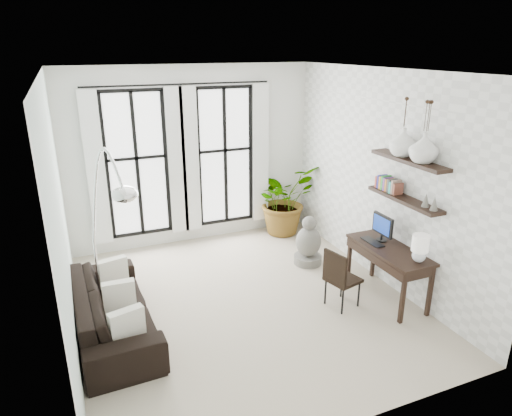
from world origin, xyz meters
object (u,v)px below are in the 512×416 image
desk_chair (339,276)px  buddha (308,244)px  arc_lamp (106,193)px  sofa (112,309)px  plant (284,199)px  desk (391,253)px

desk_chair → buddha: (0.28, 1.37, -0.14)m
arc_lamp → buddha: 3.48m
sofa → plant: size_ratio=1.68×
desk_chair → arc_lamp: arc_lamp is taller
sofa → arc_lamp: (0.10, 0.33, 1.45)m
plant → buddha: size_ratio=1.60×
arc_lamp → sofa: bearing=-107.6°
desk_chair → plant: bearing=65.8°
arc_lamp → plant: bearing=28.7°
plant → desk_chair: plant is taller
plant → buddha: bearing=-98.9°
sofa → desk_chair: desk_chair is taller
desk_chair → buddha: 1.41m
sofa → plant: 4.11m
buddha → desk_chair: bearing=-101.4°
desk → plant: bearing=95.4°
desk → arc_lamp: 3.93m
desk_chair → arc_lamp: 3.28m
buddha → desk: bearing=-71.5°
arc_lamp → buddha: bearing=7.9°
arc_lamp → buddha: arc_lamp is taller
buddha → plant: bearing=81.1°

